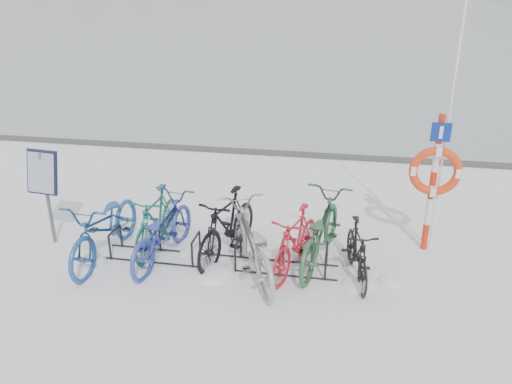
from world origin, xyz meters
The scene contains 15 objects.
ground centered at (0.00, 0.00, 0.00)m, with size 900.00×900.00×0.00m, color white.
ice_sheet centered at (0.00, 155.00, 0.01)m, with size 400.00×298.00×0.02m, color #929EA5.
quay_edge centered at (0.00, 5.90, 0.05)m, with size 400.00×0.25×0.10m, color #3F3F42.
bike_rack centered at (0.00, 0.00, 0.18)m, with size 4.00×0.48×0.46m.
info_board centered at (-3.08, 0.16, 1.25)m, with size 0.60×0.28×1.73m.
lifebuoy_station centered at (3.46, 1.07, 1.47)m, with size 0.84×0.23×4.39m.
bike_0 centered at (-1.88, -0.12, 0.59)m, with size 0.78×2.25×1.18m, color #214D90.
bike_1 centered at (-1.16, 0.35, 0.55)m, with size 0.52×1.83×1.10m, color #165C54.
bike_2 centered at (-0.94, 0.01, 0.55)m, with size 0.73×2.08×1.09m, color #2E3C9E.
bike_3 centered at (0.11, 0.30, 0.59)m, with size 0.55×1.96×1.18m, color black.
bike_4 centered at (0.62, -0.24, 0.59)m, with size 0.78×2.23×1.17m, color gray.
bike_5 centered at (1.30, 0.04, 0.53)m, with size 0.50×1.78×1.07m, color red.
bike_6 centered at (1.66, 0.39, 0.59)m, with size 0.78×2.23×1.17m, color #2A5637.
bike_7 centered at (2.27, -0.01, 0.48)m, with size 0.45×1.58×0.95m, color black.
snow_drifts centered at (-0.05, -0.22, 0.00)m, with size 5.70×1.53×0.23m.
Camera 1 is at (1.95, -7.03, 4.28)m, focal length 35.00 mm.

